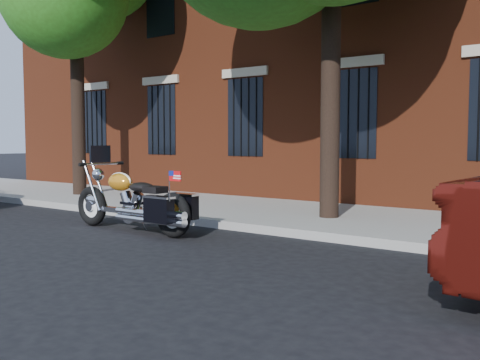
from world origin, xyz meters
The scene contains 4 objects.
ground centered at (0.00, 0.00, 0.00)m, with size 120.00×120.00×0.00m, color black.
curb centered at (0.00, 1.38, 0.07)m, with size 40.00×0.16×0.15m, color gray.
sidewalk centered at (0.00, 3.26, 0.07)m, with size 40.00×3.60×0.15m, color gray.
motorcycle centered at (-1.83, 0.14, 0.51)m, with size 2.97×0.87×1.50m.
Camera 1 is at (5.07, -6.22, 1.59)m, focal length 40.00 mm.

